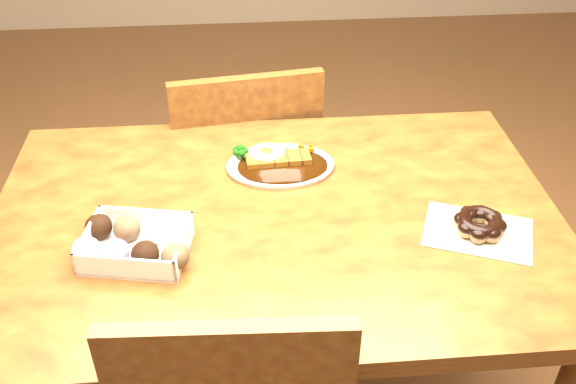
{
  "coord_description": "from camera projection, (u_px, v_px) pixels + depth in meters",
  "views": [
    {
      "loc": [
        -0.06,
        -1.06,
        1.59
      ],
      "look_at": [
        0.02,
        -0.0,
        0.81
      ],
      "focal_mm": 40.0,
      "sensor_mm": 36.0,
      "label": 1
    }
  ],
  "objects": [
    {
      "name": "pon_de_ring",
      "position": [
        480.0,
        224.0,
        1.29
      ],
      "size": [
        0.25,
        0.22,
        0.04
      ],
      "rotation": [
        0.0,
        0.0,
        -0.38
      ],
      "color": "silver",
      "rests_on": "table"
    },
    {
      "name": "table",
      "position": [
        277.0,
        250.0,
        1.41
      ],
      "size": [
        1.2,
        0.8,
        0.75
      ],
      "color": "#4D220F",
      "rests_on": "ground"
    },
    {
      "name": "donut_box",
      "position": [
        133.0,
        243.0,
        1.23
      ],
      "size": [
        0.23,
        0.19,
        0.06
      ],
      "rotation": [
        0.0,
        0.0,
        -0.19
      ],
      "color": "white",
      "rests_on": "table"
    },
    {
      "name": "chair_far",
      "position": [
        244.0,
        177.0,
        1.94
      ],
      "size": [
        0.47,
        0.47,
        0.87
      ],
      "rotation": [
        0.0,
        0.0,
        3.28
      ],
      "color": "#4D220F",
      "rests_on": "ground"
    },
    {
      "name": "katsu_curry_plate",
      "position": [
        278.0,
        163.0,
        1.49
      ],
      "size": [
        0.25,
        0.18,
        0.05
      ],
      "rotation": [
        0.0,
        0.0,
        -0.01
      ],
      "color": "white",
      "rests_on": "table"
    }
  ]
}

